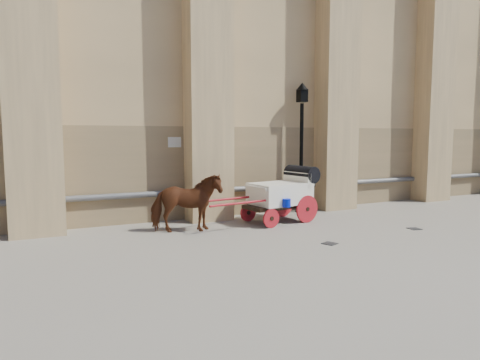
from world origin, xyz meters
TOP-DOWN VIEW (x-y plane):
  - ground at (0.00, 0.00)m, footprint 90.00×90.00m
  - horse at (-2.22, 2.19)m, footprint 2.10×1.30m
  - carriage at (1.03, 2.36)m, footprint 4.07×1.65m
  - street_lamp at (2.48, 3.54)m, footprint 0.42×0.42m
  - drain_grate_near at (0.60, -0.62)m, footprint 0.42×0.42m
  - drain_grate_far at (3.89, -0.28)m, footprint 0.37×0.37m

SIDE VIEW (x-z plane):
  - ground at x=0.00m, z-range 0.00..0.00m
  - drain_grate_near at x=0.60m, z-range 0.00..0.01m
  - drain_grate_far at x=3.89m, z-range 0.00..0.01m
  - horse at x=-2.22m, z-range 0.00..1.64m
  - carriage at x=1.03m, z-range 0.07..1.80m
  - street_lamp at x=2.48m, z-range 0.16..4.69m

